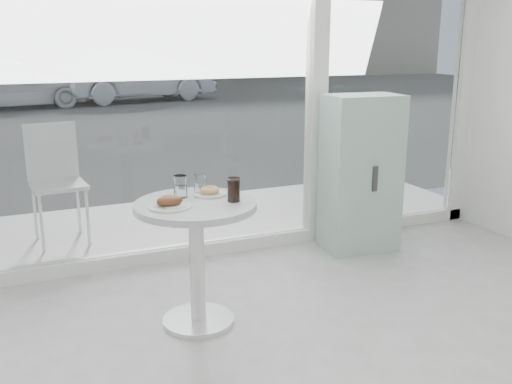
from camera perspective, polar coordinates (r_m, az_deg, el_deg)
name	(u,v)px	position (r m, az deg, el deg)	size (l,w,h in m)	color
storefront	(222,37)	(4.44, -3.46, 15.22)	(5.00, 0.14, 3.00)	white
main_table	(196,238)	(3.41, -5.99, -4.59)	(0.72, 0.72, 0.77)	white
patio_deck	(188,222)	(5.44, -6.79, -2.99)	(5.60, 1.60, 0.05)	beige
street	(66,102)	(17.32, -18.51, 8.50)	(40.00, 24.00, 0.00)	#383838
mint_cabinet	(360,173)	(4.72, 10.41, 1.84)	(0.62, 0.44, 1.27)	#96BFAD
patio_chair	(56,175)	(5.01, -19.39, 1.60)	(0.46, 0.46, 0.98)	white
car_white	(6,83)	(16.01, -23.75, 9.97)	(1.57, 3.91, 1.33)	white
car_silver	(138,76)	(17.03, -11.75, 11.29)	(1.53, 4.38, 1.44)	#B0B2B8
plate_fritter	(170,203)	(3.25, -8.57, -1.06)	(0.25, 0.25, 0.07)	silver
plate_donut	(210,192)	(3.48, -4.65, -0.01)	(0.20, 0.20, 0.05)	silver
water_tumbler_a	(180,188)	(3.45, -7.56, 0.44)	(0.08, 0.08, 0.13)	white
water_tumbler_b	(200,185)	(3.52, -5.63, 0.73)	(0.08, 0.08, 0.12)	white
cola_glass	(234,190)	(3.33, -2.24, 0.20)	(0.07, 0.07, 0.14)	white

